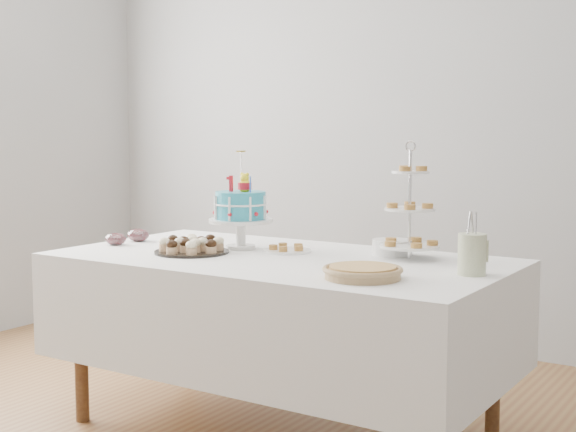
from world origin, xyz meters
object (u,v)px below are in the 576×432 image
Objects in this scene: birthday_cake at (241,222)px; plate_stack at (392,247)px; table at (279,309)px; jam_bowl_a at (116,239)px; pie at (363,271)px; pastry_plate at (287,249)px; jam_bowl_b at (138,235)px; utensil_pitcher at (472,253)px; tiered_stand at (410,210)px; cupcake_tray at (192,245)px.

birthday_cake is 0.69m from plate_stack.
table is 0.89m from jam_bowl_a.
birthday_cake is 4.54× the size of jam_bowl_a.
table is 6.57× the size of pie.
table is 9.06× the size of pastry_plate.
plate_stack is 0.46m from pastry_plate.
plate_stack is at bearing 38.08° from table.
utensil_pitcher is (1.68, -0.01, 0.05)m from jam_bowl_b.
pie is (0.81, -0.36, -0.09)m from birthday_cake.
birthday_cake is 4.18× the size of jam_bowl_b.
tiered_stand is at bearing -28.84° from plate_stack.
pastry_plate is (-0.53, -0.11, -0.19)m from tiered_stand.
jam_bowl_b reaches higher than table.
pastry_plate is at bearing 17.51° from jam_bowl_a.
birthday_cake reaches higher than pastry_plate.
tiered_stand is 0.43m from utensil_pitcher.
birthday_cake reaches higher than cupcake_tray.
utensil_pitcher is at bearing -6.98° from pastry_plate.
plate_stack reaches higher than table.
cupcake_tray reaches higher than pastry_plate.
tiered_stand is 4.65× the size of jam_bowl_b.
table is 0.65m from pie.
plate_stack is 1.29m from jam_bowl_a.
cupcake_tray is at bearing -157.01° from tiered_stand.
pie is 1.41m from jam_bowl_b.
jam_bowl_b is at bearing 161.35° from cupcake_tray.
cupcake_tray reaches higher than jam_bowl_a.
pastry_plate is at bearing 7.14° from jam_bowl_b.
jam_bowl_a is at bearing -164.75° from tiered_stand.
pastry_plate is at bearing 37.60° from cupcake_tray.
jam_bowl_b is (-1.22, -0.27, -0.00)m from plate_stack.
tiered_stand reaches higher than utensil_pitcher.
jam_bowl_a is (-0.80, -0.25, 0.01)m from pastry_plate.
birthday_cake reaches higher than jam_bowl_b.
pie is 0.54m from tiered_stand.
tiered_stand is 2.10× the size of utensil_pitcher.
jam_bowl_b is 1.68m from utensil_pitcher.
table is 3.90× the size of tiered_stand.
utensil_pitcher is at bearing 43.45° from pie.
utensil_pitcher reaches higher than table.
birthday_cake reaches higher than plate_stack.
jam_bowl_a is at bearing 173.96° from pie.
tiered_stand reaches higher than jam_bowl_b.
plate_stack is at bearing 105.07° from pie.
plate_stack reaches higher than jam_bowl_a.
pastry_plate is 2.00× the size of jam_bowl_b.
jam_bowl_a is at bearing -162.49° from pastry_plate.
pastry_plate is (-0.43, -0.17, -0.02)m from plate_stack.
utensil_pitcher is (0.35, -0.22, -0.12)m from tiered_stand.
pastry_plate is at bearing -168.21° from tiered_stand.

